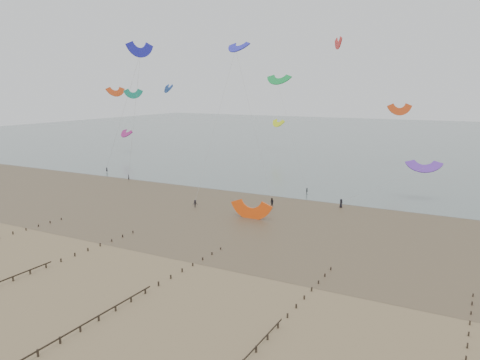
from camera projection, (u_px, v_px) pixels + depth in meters
name	position (u px, v px, depth m)	size (l,w,h in m)	color
ground	(153.00, 270.00, 65.61)	(500.00, 500.00, 0.00)	brown
sea_and_shore	(242.00, 211.00, 97.23)	(500.00, 665.00, 0.03)	#475654
groynes	(64.00, 337.00, 47.20)	(72.16, 50.16, 1.00)	black
kitesurfer_lead	(129.00, 177.00, 129.92)	(0.56, 0.37, 1.54)	black
kitesurfers	(382.00, 207.00, 96.82)	(149.34, 27.25, 1.88)	black
grounded_kite	(251.00, 219.00, 91.70)	(7.37, 3.86, 5.61)	#FF5010
kites_airborne	(338.00, 96.00, 144.38)	(250.34, 118.99, 40.64)	blue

